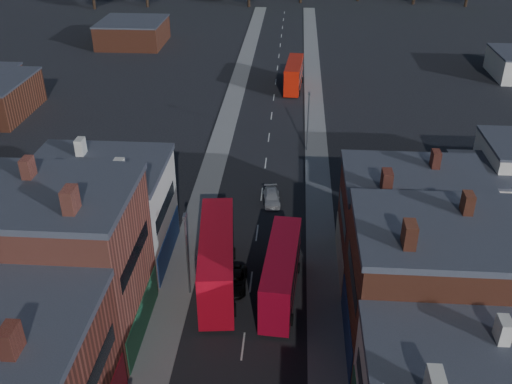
# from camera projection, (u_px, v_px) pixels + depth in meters

# --- Properties ---
(pavement_west) EXTENTS (3.00, 200.00, 0.12)m
(pavement_west) POSITION_uv_depth(u_px,v_px,m) (208.00, 184.00, 67.34)
(pavement_west) COLOR gray
(pavement_west) RESTS_ON ground
(pavement_east) EXTENTS (3.00, 200.00, 0.12)m
(pavement_east) POSITION_uv_depth(u_px,v_px,m) (318.00, 187.00, 66.54)
(pavement_east) COLOR gray
(pavement_east) RESTS_ON ground
(lamp_post_2) EXTENTS (0.25, 0.70, 8.12)m
(lamp_post_2) POSITION_uv_depth(u_px,v_px,m) (187.00, 250.00, 47.60)
(lamp_post_2) COLOR slate
(lamp_post_2) RESTS_ON ground
(lamp_post_3) EXTENTS (0.25, 0.70, 8.12)m
(lamp_post_3) POSITION_uv_depth(u_px,v_px,m) (308.00, 118.00, 73.02)
(lamp_post_3) COLOR slate
(lamp_post_3) RESTS_ON ground
(bus_0) EXTENTS (4.18, 12.73, 5.40)m
(bus_0) POSITION_uv_depth(u_px,v_px,m) (217.00, 259.00, 49.49)
(bus_0) COLOR red
(bus_0) RESTS_ON ground
(bus_1) EXTENTS (3.37, 11.09, 4.72)m
(bus_1) POSITION_uv_depth(u_px,v_px,m) (281.00, 272.00, 48.46)
(bus_1) COLOR #B10A23
(bus_1) RESTS_ON ground
(bus_2) EXTENTS (3.26, 10.86, 4.63)m
(bus_2) POSITION_uv_depth(u_px,v_px,m) (294.00, 74.00, 95.59)
(bus_2) COLOR red
(bus_2) RESTS_ON ground
(car_2) EXTENTS (2.19, 4.50, 1.23)m
(car_2) POSITION_uv_depth(u_px,v_px,m) (235.00, 281.00, 50.50)
(car_2) COLOR black
(car_2) RESTS_ON ground
(car_3) EXTENTS (2.19, 4.44, 1.24)m
(car_3) POSITION_uv_depth(u_px,v_px,m) (272.00, 197.00, 63.39)
(car_3) COLOR silver
(car_3) RESTS_ON ground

